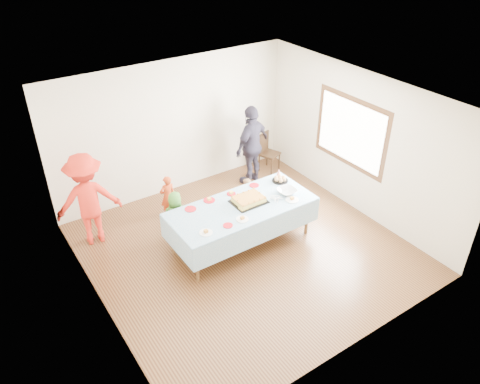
# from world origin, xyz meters

# --- Properties ---
(ground) EXTENTS (5.00, 5.00, 0.00)m
(ground) POSITION_xyz_m (0.00, 0.00, 0.00)
(ground) COLOR #402212
(ground) RESTS_ON ground
(room_walls) EXTENTS (5.04, 5.04, 2.72)m
(room_walls) POSITION_xyz_m (0.05, 0.00, 1.77)
(room_walls) COLOR beige
(room_walls) RESTS_ON ground
(party_table) EXTENTS (2.50, 1.10, 0.78)m
(party_table) POSITION_xyz_m (0.04, 0.19, 0.72)
(party_table) COLOR #52361C
(party_table) RESTS_ON ground
(birthday_cake) EXTENTS (0.57, 0.44, 0.10)m
(birthday_cake) POSITION_xyz_m (0.20, 0.22, 0.83)
(birthday_cake) COLOR black
(birthday_cake) RESTS_ON party_table
(rolls_tray) EXTENTS (0.30, 0.30, 0.09)m
(rolls_tray) POSITION_xyz_m (1.08, 0.47, 0.82)
(rolls_tray) COLOR black
(rolls_tray) RESTS_ON party_table
(punch_bowl) EXTENTS (0.33, 0.33, 0.08)m
(punch_bowl) POSITION_xyz_m (0.92, 0.07, 0.82)
(punch_bowl) COLOR silver
(punch_bowl) RESTS_ON party_table
(party_hat) EXTENTS (0.11, 0.11, 0.19)m
(party_hat) POSITION_xyz_m (1.13, 0.58, 0.87)
(party_hat) COLOR silver
(party_hat) RESTS_ON party_table
(fork_pile) EXTENTS (0.24, 0.18, 0.07)m
(fork_pile) POSITION_xyz_m (0.64, 0.01, 0.81)
(fork_pile) COLOR white
(fork_pile) RESTS_ON party_table
(plate_red_far_a) EXTENTS (0.19, 0.19, 0.01)m
(plate_red_far_a) POSITION_xyz_m (-0.72, 0.58, 0.79)
(plate_red_far_a) COLOR red
(plate_red_far_a) RESTS_ON party_table
(plate_red_far_b) EXTENTS (0.20, 0.20, 0.01)m
(plate_red_far_b) POSITION_xyz_m (-0.33, 0.63, 0.79)
(plate_red_far_b) COLOR red
(plate_red_far_b) RESTS_ON party_table
(plate_red_far_c) EXTENTS (0.16, 0.16, 0.01)m
(plate_red_far_c) POSITION_xyz_m (0.10, 0.59, 0.79)
(plate_red_far_c) COLOR red
(plate_red_far_c) RESTS_ON party_table
(plate_red_far_d) EXTENTS (0.17, 0.17, 0.01)m
(plate_red_far_d) POSITION_xyz_m (0.60, 0.60, 0.79)
(plate_red_far_d) COLOR red
(plate_red_far_d) RESTS_ON party_table
(plate_red_near) EXTENTS (0.16, 0.16, 0.01)m
(plate_red_near) POSITION_xyz_m (-0.45, -0.16, 0.79)
(plate_red_near) COLOR red
(plate_red_near) RESTS_ON party_table
(plate_white_left) EXTENTS (0.21, 0.21, 0.01)m
(plate_white_left) POSITION_xyz_m (-0.84, -0.13, 0.79)
(plate_white_left) COLOR white
(plate_white_left) RESTS_ON party_table
(plate_white_mid) EXTENTS (0.21, 0.21, 0.01)m
(plate_white_mid) POSITION_xyz_m (-0.17, -0.15, 0.79)
(plate_white_mid) COLOR white
(plate_white_mid) RESTS_ON party_table
(plate_white_right) EXTENTS (0.23, 0.23, 0.01)m
(plate_white_right) POSITION_xyz_m (0.86, -0.14, 0.79)
(plate_white_right) COLOR white
(plate_white_right) RESTS_ON party_table
(dining_chair) EXTENTS (0.48, 0.48, 0.86)m
(dining_chair) POSITION_xyz_m (1.99, 2.08, 0.48)
(dining_chair) COLOR black
(dining_chair) RESTS_ON ground
(toddler_left) EXTENTS (0.31, 0.21, 0.85)m
(toddler_left) POSITION_xyz_m (-0.63, 1.67, 0.43)
(toddler_left) COLOR #BF3E17
(toddler_left) RESTS_ON ground
(toddler_mid) EXTENTS (0.54, 0.44, 0.96)m
(toddler_mid) POSITION_xyz_m (-0.84, 0.90, 0.48)
(toddler_mid) COLOR #407F2A
(toddler_mid) RESTS_ON ground
(toddler_right) EXTENTS (0.37, 0.29, 0.76)m
(toddler_right) POSITION_xyz_m (0.62, 0.90, 0.38)
(toddler_right) COLOR tan
(toddler_right) RESTS_ON ground
(adult_left) EXTENTS (1.18, 0.80, 1.69)m
(adult_left) POSITION_xyz_m (-2.06, 1.72, 0.85)
(adult_left) COLOR red
(adult_left) RESTS_ON ground
(adult_right) EXTENTS (1.08, 0.73, 1.71)m
(adult_right) POSITION_xyz_m (1.41, 1.83, 0.85)
(adult_right) COLOR #2C2837
(adult_right) RESTS_ON ground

